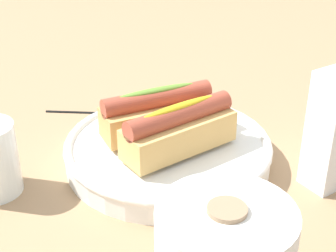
{
  "coord_description": "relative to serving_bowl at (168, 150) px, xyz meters",
  "views": [
    {
      "loc": [
        0.25,
        0.55,
        0.37
      ],
      "look_at": [
        0.01,
        0.02,
        0.05
      ],
      "focal_mm": 54.56,
      "sensor_mm": 36.0,
      "label": 1
    }
  ],
  "objects": [
    {
      "name": "hotdog_front",
      "position": [
        0.0,
        -0.03,
        0.04
      ],
      "size": [
        0.15,
        0.05,
        0.06
      ],
      "color": "tan",
      "rests_on": "serving_bowl"
    },
    {
      "name": "chopstick_near",
      "position": [
        0.02,
        -0.17,
        -0.02
      ],
      "size": [
        0.2,
        0.11,
        0.01
      ],
      "primitive_type": "cylinder",
      "rotation": [
        0.0,
        1.57,
        -0.49
      ],
      "color": "black",
      "rests_on": "ground_plane"
    },
    {
      "name": "hotdog_back",
      "position": [
        -0.0,
        0.03,
        0.04
      ],
      "size": [
        0.16,
        0.08,
        0.06
      ],
      "color": "tan",
      "rests_on": "serving_bowl"
    },
    {
      "name": "serving_bowl",
      "position": [
        0.0,
        0.0,
        0.0
      ],
      "size": [
        0.27,
        0.27,
        0.03
      ],
      "color": "white",
      "rests_on": "ground_plane"
    },
    {
      "name": "ground_plane",
      "position": [
        -0.01,
        -0.02,
        -0.02
      ],
      "size": [
        2.4,
        2.4,
        0.0
      ],
      "primitive_type": "plane",
      "color": "#9E7A56"
    }
  ]
}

